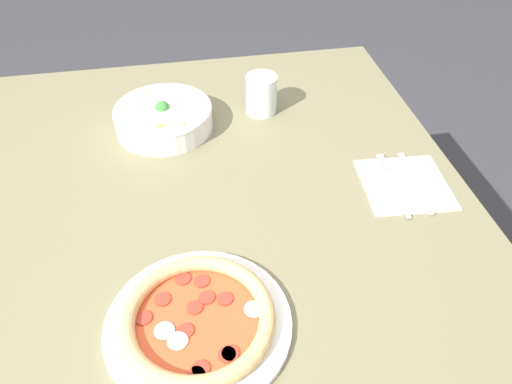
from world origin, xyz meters
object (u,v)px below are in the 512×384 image
object	(u,v)px
knife	(416,184)
pizza	(198,321)
bowl	(163,117)
fork	(394,185)
glass	(261,94)

from	to	relation	value
knife	pizza	bearing A→B (deg)	122.29
bowl	fork	world-z (taller)	bowl
bowl	fork	size ratio (longest dim) A/B	1.16
bowl	fork	distance (m)	0.54
pizza	glass	xyz separation A→B (m)	(0.21, 0.59, 0.03)
knife	glass	world-z (taller)	glass
pizza	knife	bearing A→B (deg)	28.09
pizza	bowl	xyz separation A→B (m)	(-0.03, 0.55, 0.02)
bowl	knife	size ratio (longest dim) A/B	1.18
knife	bowl	bearing A→B (deg)	63.04
pizza	glass	world-z (taller)	glass
pizza	fork	bearing A→B (deg)	31.27
bowl	fork	bearing A→B (deg)	-33.15
bowl	pizza	bearing A→B (deg)	-87.09
pizza	glass	bearing A→B (deg)	70.16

